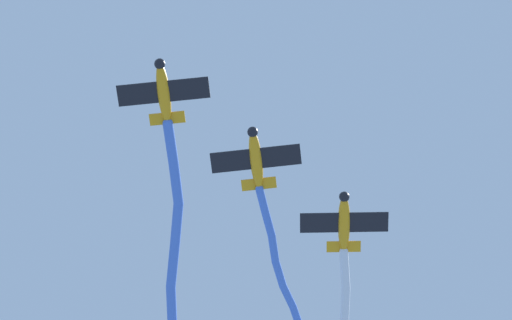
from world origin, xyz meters
TOP-DOWN VIEW (x-y plane):
  - airplane_lead at (5.61, -1.05)m, footprint 5.30×7.02m
  - smoke_trail_lead at (17.78, -2.12)m, footprint 20.17×1.78m
  - airplane_left_wing at (10.56, -8.18)m, footprint 5.31×7.02m
  - smoke_trail_left_wing at (21.63, -11.37)m, footprint 17.75×6.84m
  - airplane_right_wing at (15.51, -15.32)m, footprint 5.20×6.95m

SIDE VIEW (x-z plane):
  - airplane_lead at x=5.61m, z-range 85.07..86.81m
  - smoke_trail_lead at x=17.78m, z-range 85.43..86.58m
  - airplane_left_wing at x=10.56m, z-range 85.32..87.06m
  - airplane_right_wing at x=15.51m, z-range 85.57..87.31m
  - smoke_trail_left_wing at x=21.63m, z-range 85.67..88.49m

